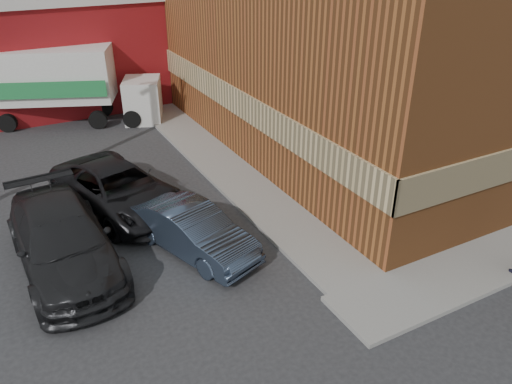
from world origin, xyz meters
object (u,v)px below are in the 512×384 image
box_truck (67,81)px  suv_b (63,241)px  sedan (194,231)px  brick_building (383,18)px  suv_a (118,189)px

box_truck → suv_b: bearing=-78.9°
box_truck → sedan: bearing=-63.2°
brick_building → suv_a: brick_building is taller
brick_building → box_truck: 13.93m
suv_b → box_truck: box_truck is taller
suv_b → sedan: bearing=-19.1°
brick_building → suv_a: 12.92m
sedan → suv_b: 3.37m
suv_a → box_truck: 9.17m
box_truck → suv_a: bearing=-69.1°
brick_building → box_truck: size_ratio=2.55×
suv_a → brick_building: bearing=-5.3°
suv_a → box_truck: box_truck is taller
suv_b → box_truck: (2.23, 11.43, 1.16)m
sedan → box_truck: size_ratio=0.56×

